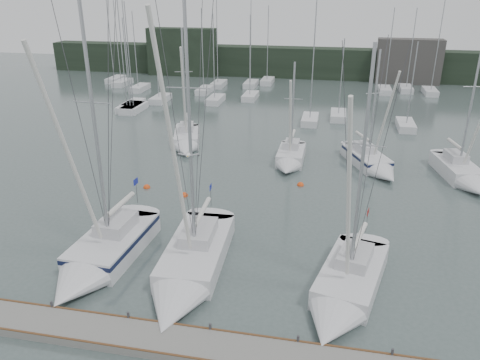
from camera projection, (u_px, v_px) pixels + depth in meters
name	position (u px, v px, depth m)	size (l,w,h in m)	color
ground	(194.00, 280.00, 25.55)	(160.00, 160.00, 0.00)	#465553
dock	(162.00, 341.00, 20.95)	(24.00, 2.00, 0.40)	slate
far_treeline	(297.00, 62.00, 80.60)	(90.00, 4.00, 5.00)	black
far_building_left	(182.00, 52.00, 81.90)	(12.00, 3.00, 8.00)	black
far_building_right	(409.00, 61.00, 75.09)	(10.00, 3.00, 7.00)	#3E3C39
mast_forest	(266.00, 98.00, 64.39)	(60.42, 26.93, 14.22)	silver
sailboat_near_left	(98.00, 259.00, 26.38)	(3.61, 9.77, 15.72)	silver
sailboat_near_center	(187.00, 274.00, 25.14)	(3.64, 11.15, 17.39)	silver
sailboat_near_right	(343.00, 295.00, 23.47)	(4.86, 9.34, 13.68)	silver
sailboat_mid_b	(186.00, 142.00, 46.28)	(4.36, 7.86, 12.05)	silver
sailboat_mid_c	(290.00, 160.00, 41.50)	(2.33, 6.43, 9.69)	silver
sailboat_mid_d	(373.00, 164.00, 40.60)	(5.29, 8.23, 10.89)	silver
sailboat_mid_e	(464.00, 176.00, 38.00)	(3.91, 8.13, 12.69)	silver
buoy_a	(184.00, 196.00, 35.77)	(0.57, 0.57, 0.57)	#D84413
buoy_b	(300.00, 185.00, 37.65)	(0.55, 0.55, 0.55)	#D84413
buoy_c	(147.00, 188.00, 37.19)	(0.56, 0.56, 0.56)	#D84413
seagull	(188.00, 155.00, 24.33)	(1.09, 0.50, 0.22)	white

